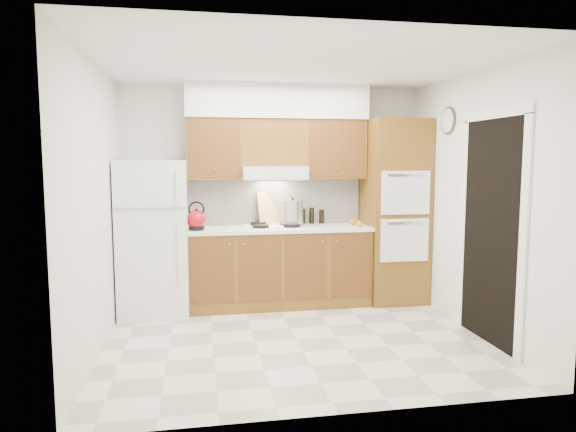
# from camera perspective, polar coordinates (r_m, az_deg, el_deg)

# --- Properties ---
(floor) EXTENTS (3.60, 3.60, 0.00)m
(floor) POSITION_cam_1_polar(r_m,az_deg,el_deg) (5.10, 0.93, -13.52)
(floor) COLOR beige
(floor) RESTS_ON ground
(ceiling) EXTENTS (3.60, 3.60, 0.00)m
(ceiling) POSITION_cam_1_polar(r_m,az_deg,el_deg) (4.88, 0.98, 16.61)
(ceiling) COLOR white
(ceiling) RESTS_ON wall_back
(wall_back) EXTENTS (3.60, 0.02, 2.60)m
(wall_back) POSITION_cam_1_polar(r_m,az_deg,el_deg) (6.29, -1.65, 2.38)
(wall_back) COLOR white
(wall_back) RESTS_ON floor
(wall_left) EXTENTS (0.02, 3.00, 2.60)m
(wall_left) POSITION_cam_1_polar(r_m,az_deg,el_deg) (4.81, -20.61, 0.80)
(wall_left) COLOR white
(wall_left) RESTS_ON floor
(wall_right) EXTENTS (0.02, 3.00, 2.60)m
(wall_right) POSITION_cam_1_polar(r_m,az_deg,el_deg) (5.45, 19.88, 1.42)
(wall_right) COLOR white
(wall_right) RESTS_ON floor
(fridge) EXTENTS (0.75, 0.72, 1.72)m
(fridge) POSITION_cam_1_polar(r_m,az_deg,el_deg) (5.93, -14.68, -2.33)
(fridge) COLOR white
(fridge) RESTS_ON floor
(base_cabinets) EXTENTS (2.11, 0.60, 0.90)m
(base_cabinets) POSITION_cam_1_polar(r_m,az_deg,el_deg) (6.12, -0.98, -5.77)
(base_cabinets) COLOR brown
(base_cabinets) RESTS_ON floor
(countertop) EXTENTS (2.13, 0.62, 0.04)m
(countertop) POSITION_cam_1_polar(r_m,az_deg,el_deg) (6.03, -0.98, -1.42)
(countertop) COLOR white
(countertop) RESTS_ON base_cabinets
(backsplash) EXTENTS (2.11, 0.03, 0.56)m
(backsplash) POSITION_cam_1_polar(r_m,az_deg,el_deg) (6.28, -1.41, 1.65)
(backsplash) COLOR white
(backsplash) RESTS_ON countertop
(oven_cabinet) EXTENTS (0.70, 0.65, 2.20)m
(oven_cabinet) POSITION_cam_1_polar(r_m,az_deg,el_deg) (6.37, 11.72, 0.50)
(oven_cabinet) COLOR brown
(oven_cabinet) RESTS_ON floor
(upper_cab_left) EXTENTS (0.63, 0.33, 0.70)m
(upper_cab_left) POSITION_cam_1_polar(r_m,az_deg,el_deg) (6.05, -8.21, 7.38)
(upper_cab_left) COLOR brown
(upper_cab_left) RESTS_ON wall_back
(upper_cab_right) EXTENTS (0.73, 0.33, 0.70)m
(upper_cab_right) POSITION_cam_1_polar(r_m,az_deg,el_deg) (6.26, 5.10, 7.38)
(upper_cab_right) COLOR brown
(upper_cab_right) RESTS_ON wall_back
(range_hood) EXTENTS (0.75, 0.45, 0.15)m
(range_hood) POSITION_cam_1_polar(r_m,az_deg,el_deg) (6.05, -1.58, 4.84)
(range_hood) COLOR silver
(range_hood) RESTS_ON wall_back
(upper_cab_over_hood) EXTENTS (0.75, 0.33, 0.55)m
(upper_cab_over_hood) POSITION_cam_1_polar(r_m,az_deg,el_deg) (6.11, -1.68, 8.13)
(upper_cab_over_hood) COLOR brown
(upper_cab_over_hood) RESTS_ON range_hood
(soffit) EXTENTS (2.13, 0.36, 0.40)m
(soffit) POSITION_cam_1_polar(r_m,az_deg,el_deg) (6.14, -1.20, 12.57)
(soffit) COLOR silver
(soffit) RESTS_ON wall_back
(cooktop) EXTENTS (0.74, 0.50, 0.01)m
(cooktop) POSITION_cam_1_polar(r_m,az_deg,el_deg) (6.03, -1.48, -1.16)
(cooktop) COLOR white
(cooktop) RESTS_ON countertop
(doorway) EXTENTS (0.02, 0.90, 2.10)m
(doorway) POSITION_cam_1_polar(r_m,az_deg,el_deg) (5.17, 21.59, -1.67)
(doorway) COLOR black
(doorway) RESTS_ON floor
(wall_clock) EXTENTS (0.02, 0.30, 0.30)m
(wall_clock) POSITION_cam_1_polar(r_m,az_deg,el_deg) (5.93, 17.37, 10.09)
(wall_clock) COLOR #3F3833
(wall_clock) RESTS_ON wall_right
(kettle) EXTENTS (0.26, 0.26, 0.22)m
(kettle) POSITION_cam_1_polar(r_m,az_deg,el_deg) (5.82, -10.12, -0.41)
(kettle) COLOR maroon
(kettle) RESTS_ON countertop
(cutting_board) EXTENTS (0.32, 0.20, 0.39)m
(cutting_board) POSITION_cam_1_polar(r_m,az_deg,el_deg) (6.24, -2.10, 0.88)
(cutting_board) COLOR tan
(cutting_board) RESTS_ON countertop
(stock_pot) EXTENTS (0.35, 0.35, 0.27)m
(stock_pot) POSITION_cam_1_polar(r_m,az_deg,el_deg) (6.10, 0.50, 0.43)
(stock_pot) COLOR silver
(stock_pot) RESTS_ON cooktop
(condiment_a) EXTENTS (0.05, 0.05, 0.19)m
(condiment_a) POSITION_cam_1_polar(r_m,az_deg,el_deg) (6.33, 1.67, -0.02)
(condiment_a) COLOR black
(condiment_a) RESTS_ON countertop
(condiment_b) EXTENTS (0.07, 0.07, 0.20)m
(condiment_b) POSITION_cam_1_polar(r_m,az_deg,el_deg) (6.35, 2.65, 0.05)
(condiment_b) COLOR black
(condiment_b) RESTS_ON countertop
(condiment_c) EXTENTS (0.07, 0.07, 0.17)m
(condiment_c) POSITION_cam_1_polar(r_m,az_deg,el_deg) (6.38, 3.75, -0.04)
(condiment_c) COLOR black
(condiment_c) RESTS_ON countertop
(orange_near) EXTENTS (0.09, 0.09, 0.07)m
(orange_near) POSITION_cam_1_polar(r_m,az_deg,el_deg) (6.09, 7.93, -0.85)
(orange_near) COLOR orange
(orange_near) RESTS_ON countertop
(orange_far) EXTENTS (0.08, 0.08, 0.07)m
(orange_far) POSITION_cam_1_polar(r_m,az_deg,el_deg) (6.26, 7.21, -0.67)
(orange_far) COLOR orange
(orange_far) RESTS_ON countertop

